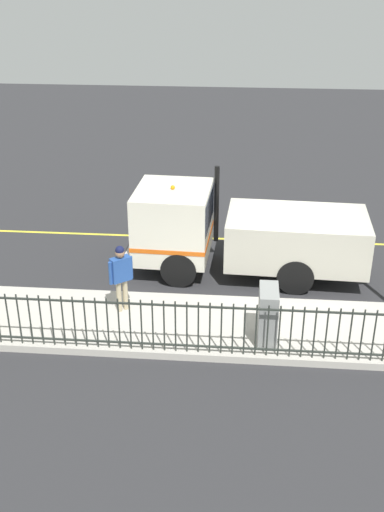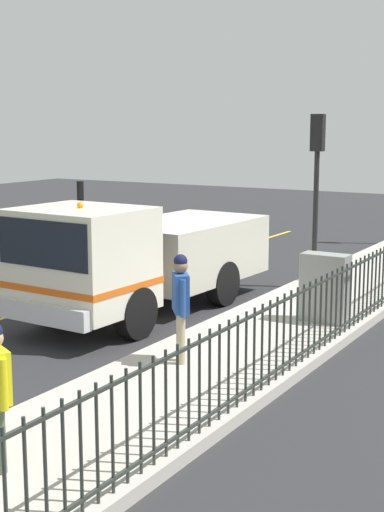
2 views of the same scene
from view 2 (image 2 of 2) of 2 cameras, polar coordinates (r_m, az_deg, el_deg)
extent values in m
plane|color=#2B2B2D|center=(16.53, -0.13, -3.46)|extent=(54.92, 54.92, 0.00)
cube|color=#B7B2A8|center=(15.32, 8.77, -4.34)|extent=(2.67, 24.96, 0.17)
cube|color=yellow|center=(17.91, -7.00, -2.48)|extent=(0.12, 22.47, 0.01)
cube|color=silver|center=(13.84, -8.39, -0.23)|extent=(2.32, 2.09, 1.88)
cube|color=black|center=(13.77, -8.43, 1.46)|extent=(2.15, 2.12, 0.83)
cube|color=beige|center=(16.51, -0.60, 0.50)|extent=(2.40, 3.83, 1.29)
cube|color=silver|center=(13.24, -11.40, -4.28)|extent=(2.13, 0.29, 0.36)
cube|color=#DB5914|center=(13.92, -8.34, -1.90)|extent=(2.35, 2.11, 0.12)
cylinder|color=black|center=(13.64, -4.30, -4.34)|extent=(0.34, 0.97, 0.96)
cylinder|color=black|center=(14.91, -10.41, -3.23)|extent=(0.34, 0.97, 0.96)
cylinder|color=black|center=(16.11, 2.36, -2.08)|extent=(0.34, 0.97, 0.96)
cylinder|color=black|center=(17.20, -3.36, -1.32)|extent=(0.34, 0.97, 0.96)
sphere|color=orange|center=(13.70, -8.49, 3.84)|extent=(0.12, 0.12, 0.12)
cylinder|color=black|center=(15.25, -8.39, 1.43)|extent=(0.14, 0.14, 2.25)
cube|color=#264C99|center=(11.57, -0.87, -2.80)|extent=(0.47, 0.51, 0.61)
sphere|color=#997051|center=(11.48, -0.88, -0.78)|extent=(0.22, 0.22, 0.22)
sphere|color=#14193F|center=(11.47, -0.88, -0.39)|extent=(0.21, 0.21, 0.21)
cylinder|color=tan|center=(11.66, -0.81, -6.29)|extent=(0.12, 0.12, 0.81)
cylinder|color=tan|center=(11.83, -0.92, -6.06)|extent=(0.12, 0.12, 0.81)
cylinder|color=#264C99|center=(11.31, -0.69, -3.25)|extent=(0.09, 0.09, 0.58)
cylinder|color=#264C99|center=(11.84, -1.04, -2.65)|extent=(0.09, 0.09, 0.58)
cylinder|color=#4C6047|center=(8.43, -14.35, -13.28)|extent=(0.12, 0.12, 0.78)
cylinder|color=yellow|center=(8.04, -14.13, -9.46)|extent=(0.09, 0.09, 0.55)
cylinder|color=#2D332D|center=(6.72, -14.00, -17.38)|extent=(0.04, 0.04, 1.24)
cylinder|color=#2D332D|center=(6.88, -12.49, -16.65)|extent=(0.04, 0.04, 1.24)
cylinder|color=#2D332D|center=(7.04, -11.07, -15.95)|extent=(0.04, 0.04, 1.24)
cylinder|color=#2D332D|center=(7.20, -9.72, -15.27)|extent=(0.04, 0.04, 1.24)
cylinder|color=#2D332D|center=(7.37, -8.44, -14.61)|extent=(0.04, 0.04, 1.24)
cylinder|color=#2D332D|center=(7.55, -7.22, -13.97)|extent=(0.04, 0.04, 1.24)
cylinder|color=#2D332D|center=(7.73, -6.07, -13.36)|extent=(0.04, 0.04, 1.24)
cylinder|color=#2D332D|center=(7.91, -4.97, -12.78)|extent=(0.04, 0.04, 1.24)
cylinder|color=#2D332D|center=(8.10, -3.93, -12.21)|extent=(0.04, 0.04, 1.24)
cylinder|color=#2D332D|center=(8.28, -2.94, -11.67)|extent=(0.04, 0.04, 1.24)
cylinder|color=#2D332D|center=(8.48, -2.00, -11.14)|extent=(0.04, 0.04, 1.24)
cylinder|color=#2D332D|center=(8.67, -1.10, -10.64)|extent=(0.04, 0.04, 1.24)
cylinder|color=#2D332D|center=(8.87, -0.25, -10.16)|extent=(0.04, 0.04, 1.24)
cylinder|color=#2D332D|center=(9.07, 0.57, -9.70)|extent=(0.04, 0.04, 1.24)
cylinder|color=#2D332D|center=(9.27, 1.35, -9.25)|extent=(0.04, 0.04, 1.24)
cylinder|color=#2D332D|center=(9.47, 2.09, -8.83)|extent=(0.04, 0.04, 1.24)
cylinder|color=#2D332D|center=(9.68, 2.80, -8.42)|extent=(0.04, 0.04, 1.24)
cylinder|color=#2D332D|center=(9.89, 3.47, -8.02)|extent=(0.04, 0.04, 1.24)
cylinder|color=#2D332D|center=(10.10, 4.12, -7.64)|extent=(0.04, 0.04, 1.24)
cylinder|color=#2D332D|center=(10.31, 4.74, -7.28)|extent=(0.04, 0.04, 1.24)
cylinder|color=#2D332D|center=(10.52, 5.34, -6.93)|extent=(0.04, 0.04, 1.24)
cylinder|color=#2D332D|center=(10.74, 5.91, -6.59)|extent=(0.04, 0.04, 1.24)
cylinder|color=#2D332D|center=(10.95, 6.46, -6.27)|extent=(0.04, 0.04, 1.24)
cylinder|color=#2D332D|center=(11.17, 6.98, -5.96)|extent=(0.04, 0.04, 1.24)
cylinder|color=#2D332D|center=(11.39, 7.49, -5.65)|extent=(0.04, 0.04, 1.24)
cylinder|color=#2D332D|center=(11.61, 7.97, -5.36)|extent=(0.04, 0.04, 1.24)
cylinder|color=#2D332D|center=(11.83, 8.44, -5.08)|extent=(0.04, 0.04, 1.24)
cylinder|color=#2D332D|center=(12.05, 8.89, -4.81)|extent=(0.04, 0.04, 1.24)
cylinder|color=#2D332D|center=(12.27, 9.32, -4.55)|extent=(0.04, 0.04, 1.24)
cylinder|color=#2D332D|center=(12.49, 9.74, -4.30)|extent=(0.04, 0.04, 1.24)
cylinder|color=#2D332D|center=(12.72, 10.14, -4.06)|extent=(0.04, 0.04, 1.24)
cylinder|color=#2D332D|center=(12.94, 10.53, -3.83)|extent=(0.04, 0.04, 1.24)
cylinder|color=#2D332D|center=(13.17, 10.90, -3.60)|extent=(0.04, 0.04, 1.24)
cylinder|color=#2D332D|center=(13.39, 11.27, -3.38)|extent=(0.04, 0.04, 1.24)
cylinder|color=#2D332D|center=(13.62, 11.62, -3.17)|extent=(0.04, 0.04, 1.24)
cylinder|color=#2D332D|center=(13.85, 11.95, -2.96)|extent=(0.04, 0.04, 1.24)
cylinder|color=#2D332D|center=(14.08, 12.28, -2.77)|extent=(0.04, 0.04, 1.24)
cylinder|color=#2D332D|center=(14.31, 12.60, -2.57)|extent=(0.04, 0.04, 1.24)
cylinder|color=#2D332D|center=(14.54, 12.90, -2.39)|extent=(0.04, 0.04, 1.24)
cylinder|color=#2D332D|center=(14.77, 13.20, -2.21)|extent=(0.04, 0.04, 1.24)
cylinder|color=#2D332D|center=(15.00, 13.49, -2.03)|extent=(0.04, 0.04, 1.24)
cylinder|color=#2D332D|center=(15.23, 13.77, -1.86)|extent=(0.04, 0.04, 1.24)
cylinder|color=#2D332D|center=(15.46, 14.04, -1.70)|extent=(0.04, 0.04, 1.24)
cylinder|color=#2D332D|center=(15.69, 14.30, -1.54)|extent=(0.04, 0.04, 1.24)
cube|color=#2D332D|center=(14.67, 13.28, -0.21)|extent=(0.04, 21.22, 0.04)
cube|color=#2D332D|center=(14.87, 13.13, -3.99)|extent=(0.04, 21.22, 0.04)
cylinder|color=black|center=(17.83, 9.39, 4.32)|extent=(0.12, 0.12, 3.90)
cube|color=black|center=(17.75, 9.54, 9.23)|extent=(0.30, 0.21, 0.85)
sphere|color=red|center=(17.75, 9.56, 10.05)|extent=(0.16, 0.16, 0.16)
sphere|color=yellow|center=(17.75, 9.54, 9.23)|extent=(0.16, 0.16, 0.16)
sphere|color=green|center=(17.75, 9.51, 8.40)|extent=(0.16, 0.16, 0.16)
cube|color=gray|center=(14.28, 10.05, -2.40)|extent=(0.88, 0.41, 1.30)
cone|color=orange|center=(17.57, -6.43, -1.61)|extent=(0.47, 0.47, 0.66)
camera|label=1|loc=(14.84, 63.13, 20.92)|focal=43.60mm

